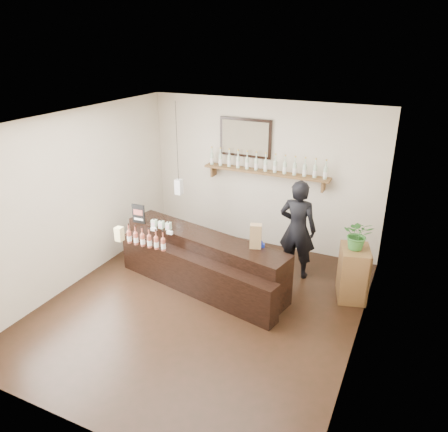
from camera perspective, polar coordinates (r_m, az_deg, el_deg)
ground at (r=6.81m, az=-2.90°, el=-11.71°), size 5.00×5.00×0.00m
room_shell at (r=6.02m, az=-3.22°, el=1.80°), size 5.00×5.00×5.00m
back_wall_decor at (r=8.12m, az=3.86°, el=7.66°), size 2.66×0.96×1.69m
counter at (r=7.18m, az=-3.01°, el=-6.09°), size 3.05×1.42×0.99m
promo_sign at (r=7.60m, az=-11.11°, el=0.28°), size 0.24×0.03×0.34m
paper_bag at (r=6.60m, az=4.16°, el=-2.64°), size 0.21×0.18×0.38m
tape_dispenser at (r=6.68m, az=4.80°, el=-3.75°), size 0.13×0.08×0.11m
side_cabinet at (r=7.11m, az=16.51°, el=-7.17°), size 0.56×0.67×0.84m
potted_plant at (r=6.81m, az=17.11°, el=-2.32°), size 0.49×0.44×0.48m
shopkeeper at (r=7.30m, az=9.63°, el=-0.92°), size 0.71×0.47×1.93m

